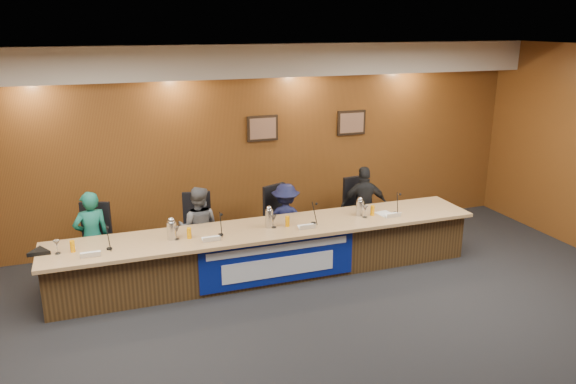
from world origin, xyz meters
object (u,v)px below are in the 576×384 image
panelist_c (286,220)px  panelist_d (364,206)px  speakerphone (39,252)px  carafe_right (360,208)px  office_chair_c (284,224)px  panelist_b (199,228)px  carafe_mid (269,219)px  carafe_left (172,231)px  office_chair_a (93,247)px  panelist_a (92,238)px  office_chair_d (361,215)px  dais_body (269,252)px  office_chair_b (198,235)px  banner (279,261)px

panelist_c → panelist_d: (1.35, 0.00, 0.08)m
speakerphone → carafe_right: bearing=-0.4°
panelist_c → office_chair_c: (0.00, 0.10, -0.10)m
panelist_b → panelist_c: 1.35m
panelist_c → carafe_mid: size_ratio=4.50×
carafe_left → speakerphone: (-1.63, 0.06, -0.10)m
office_chair_a → carafe_right: bearing=7.9°
carafe_left → office_chair_a: bearing=143.3°
panelist_a → office_chair_d: (4.18, 0.10, -0.18)m
dais_body → speakerphone: 3.03m
carafe_left → carafe_mid: 1.35m
panelist_d → office_chair_b: 2.71m
office_chair_b → office_chair_c: 1.35m
carafe_left → carafe_mid: bearing=-0.1°
office_chair_b → carafe_right: 2.44m
dais_body → office_chair_b: bearing=141.8°
carafe_right → office_chair_d: bearing=61.1°
office_chair_b → office_chair_d: (2.70, 0.00, 0.00)m
banner → office_chair_d: 2.12m
panelist_b → speakerphone: bearing=35.8°
carafe_mid → office_chair_b: bearing=139.4°
panelist_b → panelist_d: size_ratio=0.95×
office_chair_a → office_chair_c: size_ratio=1.00×
panelist_d → carafe_right: (-0.40, -0.62, 0.21)m
office_chair_d → carafe_mid: size_ratio=1.86×
office_chair_a → office_chair_b: 1.48m
banner → panelist_b: bearing=131.3°
banner → panelist_b: (-0.89, 1.02, 0.24)m
panelist_c → panelist_d: 1.35m
panelist_b → office_chair_d: panelist_b is taller
office_chair_a → panelist_a: bearing=-71.2°
dais_body → panelist_a: size_ratio=4.52×
dais_body → panelist_b: size_ratio=4.82×
carafe_right → speakerphone: size_ratio=0.71×
office_chair_b → panelist_b: bearing=-79.1°
speakerphone → carafe_mid: bearing=-1.2°
carafe_mid → carafe_left: bearing=179.9°
banner → panelist_a: panelist_a is taller
panelist_b → speakerphone: size_ratio=3.89×
office_chair_a → office_chair_d: size_ratio=1.00×
dais_body → speakerphone: bearing=179.8°
office_chair_d → speakerphone: speakerphone is taller
banner → speakerphone: (-3.00, 0.43, 0.40)m
banner → carafe_right: carafe_right is taller
office_chair_b → speakerphone: 2.23m
office_chair_d → carafe_right: size_ratio=2.11×
office_chair_c → speakerphone: (-3.45, -0.69, 0.30)m
panelist_a → office_chair_d: 4.18m
panelist_a → speakerphone: bearing=30.5°
panelist_d → office_chair_c: bearing=8.7°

